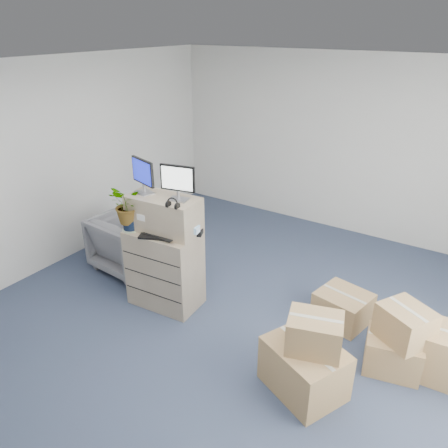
# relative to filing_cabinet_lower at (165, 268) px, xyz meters

# --- Properties ---
(ground) EXTENTS (7.00, 7.00, 0.00)m
(ground) POSITION_rel_filing_cabinet_lower_xyz_m (1.02, -0.25, -0.49)
(ground) COLOR #293449
(ground) RESTS_ON ground
(wall_back) EXTENTS (6.00, 0.02, 2.80)m
(wall_back) POSITION_rel_filing_cabinet_lower_xyz_m (1.02, 3.26, 0.91)
(wall_back) COLOR beige
(wall_back) RESTS_ON ground
(filing_cabinet_lower) EXTENTS (0.87, 0.57, 0.97)m
(filing_cabinet_lower) POSITION_rel_filing_cabinet_lower_xyz_m (0.00, 0.00, 0.00)
(filing_cabinet_lower) COLOR tan
(filing_cabinet_lower) RESTS_ON ground
(filing_cabinet_upper) EXTENTS (0.86, 0.48, 0.42)m
(filing_cabinet_upper) POSITION_rel_filing_cabinet_lower_xyz_m (-0.00, 0.05, 0.69)
(filing_cabinet_upper) COLOR tan
(filing_cabinet_upper) RESTS_ON filing_cabinet_lower
(monitor_left) EXTENTS (0.40, 0.21, 0.40)m
(monitor_left) POSITION_rel_filing_cabinet_lower_xyz_m (-0.26, 0.03, 1.13)
(monitor_left) COLOR #99999E
(monitor_left) RESTS_ON filing_cabinet_upper
(monitor_right) EXTENTS (0.40, 0.20, 0.40)m
(monitor_right) POSITION_rel_filing_cabinet_lower_xyz_m (0.20, 0.07, 1.13)
(monitor_right) COLOR #99999E
(monitor_right) RESTS_ON filing_cabinet_upper
(headphones) EXTENTS (0.14, 0.03, 0.14)m
(headphones) POSITION_rel_filing_cabinet_lower_xyz_m (0.28, -0.12, 0.94)
(headphones) COLOR black
(headphones) RESTS_ON filing_cabinet_upper
(keyboard) EXTENTS (0.49, 0.35, 0.02)m
(keyboard) POSITION_rel_filing_cabinet_lower_xyz_m (0.06, -0.12, 0.50)
(keyboard) COLOR black
(keyboard) RESTS_ON filing_cabinet_lower
(mouse) EXTENTS (0.10, 0.07, 0.03)m
(mouse) POSITION_rel_filing_cabinet_lower_xyz_m (0.35, -0.05, 0.50)
(mouse) COLOR silver
(mouse) RESTS_ON filing_cabinet_lower
(water_bottle) EXTENTS (0.07, 0.07, 0.24)m
(water_bottle) POSITION_rel_filing_cabinet_lower_xyz_m (0.03, 0.07, 0.61)
(water_bottle) COLOR #9B9EA3
(water_bottle) RESTS_ON filing_cabinet_lower
(phone_dock) EXTENTS (0.05, 0.04, 0.11)m
(phone_dock) POSITION_rel_filing_cabinet_lower_xyz_m (-0.09, 0.02, 0.52)
(phone_dock) COLOR silver
(phone_dock) RESTS_ON filing_cabinet_lower
(external_drive) EXTENTS (0.21, 0.19, 0.05)m
(external_drive) POSITION_rel_filing_cabinet_lower_xyz_m (0.35, 0.15, 0.51)
(external_drive) COLOR black
(external_drive) RESTS_ON filing_cabinet_lower
(tissue_box) EXTENTS (0.23, 0.15, 0.08)m
(tissue_box) POSITION_rel_filing_cabinet_lower_xyz_m (0.33, 0.09, 0.58)
(tissue_box) COLOR #4299E2
(tissue_box) RESTS_ON external_drive
(potted_plant) EXTENTS (0.55, 0.57, 0.44)m
(potted_plant) POSITION_rel_filing_cabinet_lower_xyz_m (-0.34, -0.16, 0.74)
(potted_plant) COLOR #93A786
(potted_plant) RESTS_ON filing_cabinet_lower
(office_chair) EXTENTS (0.89, 0.84, 0.86)m
(office_chair) POSITION_rel_filing_cabinet_lower_xyz_m (-0.99, 0.38, -0.06)
(office_chair) COLOR slate
(office_chair) RESTS_ON ground
(cardboard_boxes) EXTENTS (2.03, 1.91, 0.83)m
(cardboard_boxes) POSITION_rel_filing_cabinet_lower_xyz_m (2.46, 0.20, -0.19)
(cardboard_boxes) COLOR #A2864E
(cardboard_boxes) RESTS_ON ground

